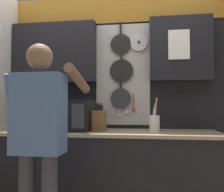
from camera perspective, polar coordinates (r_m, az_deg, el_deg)
name	(u,v)px	position (r m, az deg, el deg)	size (l,w,h in m)	color
base_cabinet_counter	(104,178)	(2.60, -1.84, -18.19)	(2.23, 0.67, 0.92)	black
back_wall_unit	(108,79)	(2.82, -1.02, 3.81)	(2.80, 0.22, 2.44)	black
microwave	(66,115)	(2.59, -10.56, -4.34)	(0.54, 0.40, 0.31)	black
knife_block	(99,120)	(2.50, -2.94, -5.56)	(0.13, 0.16, 0.28)	brown
utensil_crock	(155,122)	(2.46, 9.70, -5.97)	(0.10, 0.10, 0.33)	white
person	(39,131)	(1.99, -16.28, -7.64)	(0.54, 0.64, 1.64)	#383842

